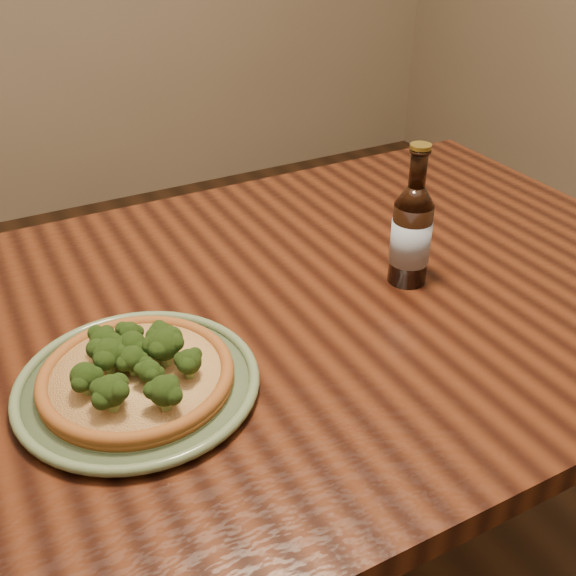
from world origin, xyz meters
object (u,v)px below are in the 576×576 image
table (228,368)px  beer_bottle (411,233)px  plate (138,384)px  pizza (136,372)px

table → beer_bottle: (0.31, -0.04, 0.18)m
plate → beer_bottle: 0.48m
table → pizza: bearing=-149.7°
table → plate: bearing=-150.0°
table → plate: 0.21m
pizza → beer_bottle: bearing=7.1°
plate → pizza: (-0.00, -0.00, 0.02)m
table → pizza: size_ratio=6.43×
plate → beer_bottle: bearing=6.9°
plate → beer_bottle: beer_bottle is taller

